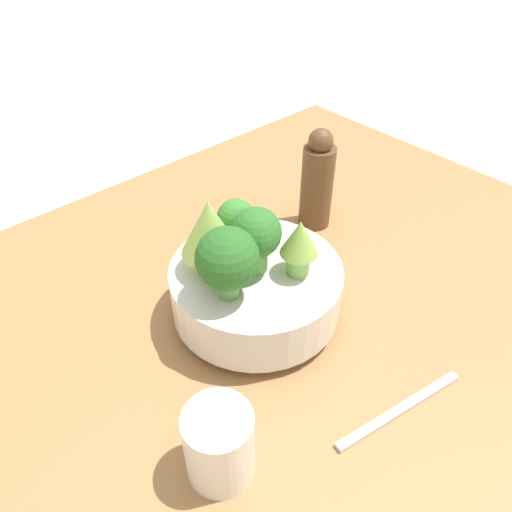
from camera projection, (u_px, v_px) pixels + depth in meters
ground_plane at (282, 341)px, 0.66m from camera, size 6.00×6.00×0.00m
table at (282, 333)px, 0.65m from camera, size 1.10×0.90×0.03m
bowl at (256, 289)px, 0.63m from camera, size 0.21×0.21×0.08m
romanesco_piece_near at (299, 242)px, 0.58m from camera, size 0.05×0.05×0.08m
romanesco_piece_far at (210, 229)px, 0.57m from camera, size 0.07×0.07×0.10m
broccoli_floret_left at (227, 260)px, 0.54m from camera, size 0.07×0.07×0.09m
broccoli_floret_center at (256, 235)px, 0.58m from camera, size 0.06×0.06×0.09m
broccoli_floret_back at (235, 222)px, 0.62m from camera, size 0.05×0.05×0.07m
cup at (219, 444)px, 0.47m from camera, size 0.07×0.07×0.09m
pepper_mill at (317, 181)px, 0.77m from camera, size 0.05×0.05×0.16m
fork at (400, 410)px, 0.54m from camera, size 0.17×0.04×0.01m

